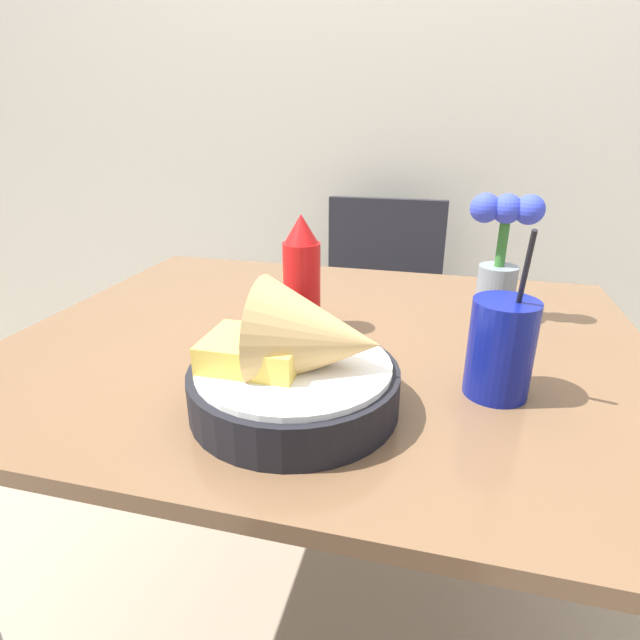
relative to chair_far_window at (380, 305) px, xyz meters
The scene contains 8 objects.
ground_plane 0.97m from the chair_far_window, 89.47° to the right, with size 12.00×12.00×0.00m, color gray.
wall_window 0.84m from the chair_far_window, 88.43° to the left, with size 7.00×0.06×2.60m.
dining_table 0.84m from the chair_far_window, 89.47° to the right, with size 1.09×0.88×0.75m.
chair_far_window is the anchor object (origin of this frame).
food_basket 1.11m from the chair_far_window, 88.31° to the right, with size 0.28×0.28×0.18m.
ketchup_bottle 0.87m from the chair_far_window, 93.05° to the right, with size 0.07×0.07×0.21m.
drink_cup 1.05m from the chair_far_window, 73.62° to the right, with size 0.09×0.09×0.24m.
flower_vase 0.82m from the chair_far_window, 65.99° to the right, with size 0.13×0.07×0.24m.
Camera 1 is at (0.19, -0.78, 1.11)m, focal length 28.00 mm.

